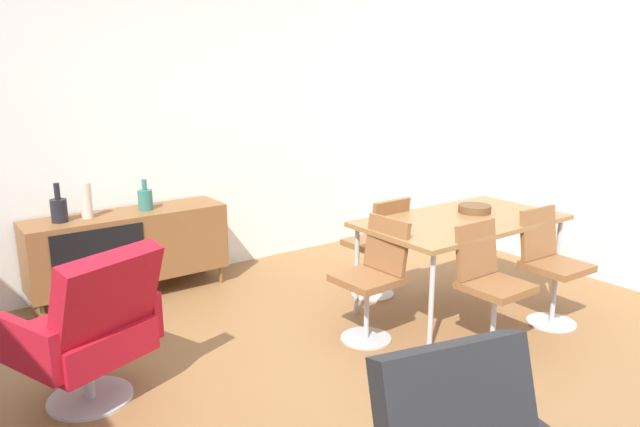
% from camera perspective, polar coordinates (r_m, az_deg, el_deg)
% --- Properties ---
extents(ground_plane, '(8.32, 8.32, 0.00)m').
position_cam_1_polar(ground_plane, '(3.63, 1.50, -17.38)').
color(ground_plane, olive).
extents(wall_back, '(6.80, 0.12, 2.80)m').
position_cam_1_polar(wall_back, '(5.42, -15.59, 8.31)').
color(wall_back, white).
rests_on(wall_back, ground_plane).
extents(sideboard, '(1.60, 0.45, 0.72)m').
position_cam_1_polar(sideboard, '(5.19, -17.79, -2.93)').
color(sideboard, brown).
rests_on(sideboard, ground_plane).
extents(vase_cobalt, '(0.12, 0.12, 0.26)m').
position_cam_1_polar(vase_cobalt, '(5.15, -16.33, 1.34)').
color(vase_cobalt, '#337266').
rests_on(vase_cobalt, sideboard).
extents(vase_sculptural_dark, '(0.12, 0.12, 0.30)m').
position_cam_1_polar(vase_sculptural_dark, '(4.97, -23.65, 0.38)').
color(vase_sculptural_dark, black).
rests_on(vase_sculptural_dark, sideboard).
extents(vase_ceramic_small, '(0.09, 0.09, 0.28)m').
position_cam_1_polar(vase_ceramic_small, '(5.01, -21.41, 1.18)').
color(vase_ceramic_small, beige).
rests_on(vase_ceramic_small, sideboard).
extents(dining_table, '(1.60, 0.90, 0.74)m').
position_cam_1_polar(dining_table, '(4.74, 13.35, -0.95)').
color(dining_table, olive).
rests_on(dining_table, ground_plane).
extents(wooden_bowl_on_table, '(0.26, 0.26, 0.06)m').
position_cam_1_polar(wooden_bowl_on_table, '(4.94, 14.53, 0.44)').
color(wooden_bowl_on_table, brown).
rests_on(wooden_bowl_on_table, dining_table).
extents(dining_chair_front_right, '(0.41, 0.44, 0.86)m').
position_cam_1_polar(dining_chair_front_right, '(4.76, 21.08, -4.32)').
color(dining_chair_front_right, brown).
rests_on(dining_chair_front_right, ground_plane).
extents(dining_chair_front_left, '(0.40, 0.43, 0.86)m').
position_cam_1_polar(dining_chair_front_left, '(4.21, 15.80, -6.26)').
color(dining_chair_front_left, brown).
rests_on(dining_chair_front_left, ground_plane).
extents(dining_chair_back_left, '(0.41, 0.44, 0.86)m').
position_cam_1_polar(dining_chair_back_left, '(4.94, 5.63, -2.79)').
color(dining_chair_back_left, brown).
rests_on(dining_chair_back_left, ground_plane).
extents(dining_chair_near_window, '(0.44, 0.42, 0.86)m').
position_cam_1_polar(dining_chair_near_window, '(4.20, 5.14, -5.82)').
color(dining_chair_near_window, brown).
rests_on(dining_chair_near_window, ground_plane).
extents(lounge_chair_red, '(0.85, 0.82, 0.95)m').
position_cam_1_polar(lounge_chair_red, '(3.62, -21.04, -10.13)').
color(lounge_chair_red, red).
rests_on(lounge_chair_red, ground_plane).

